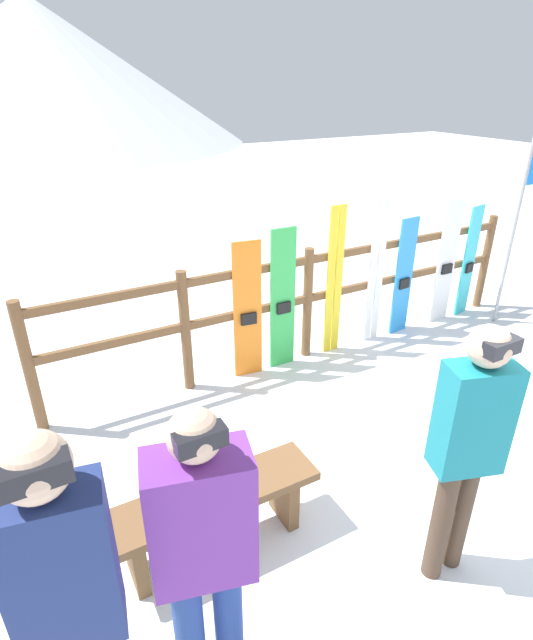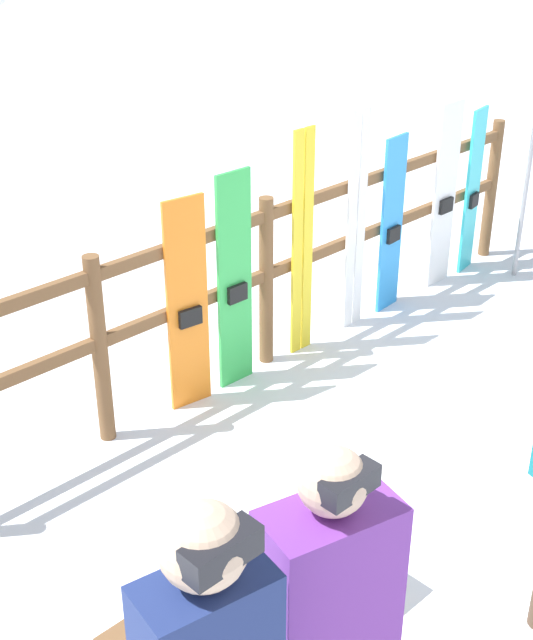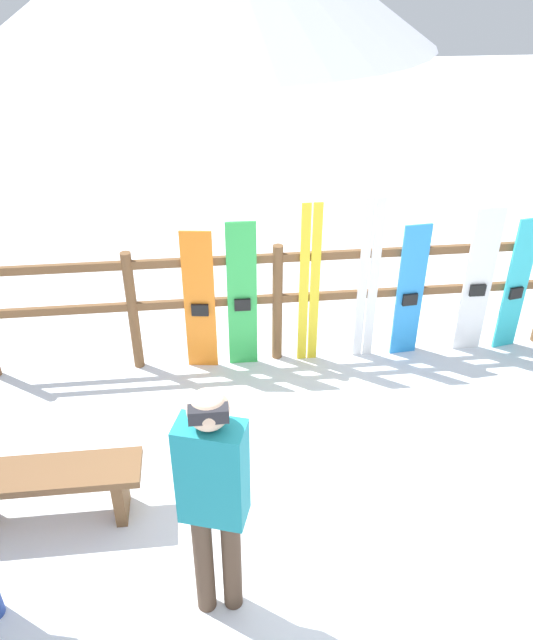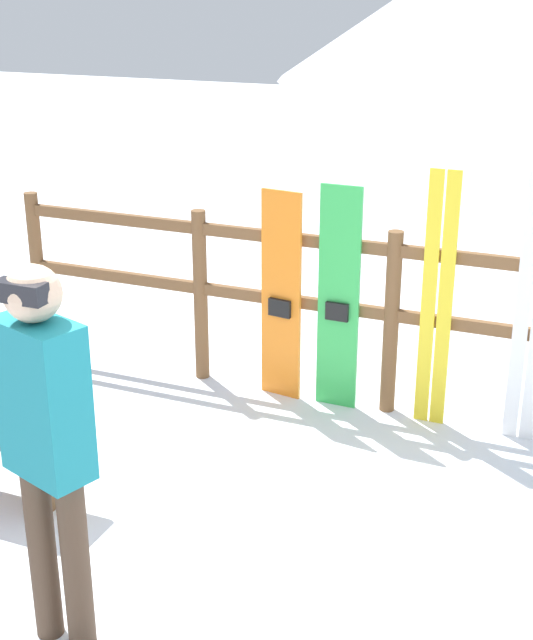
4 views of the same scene
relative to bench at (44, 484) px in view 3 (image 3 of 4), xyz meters
name	(u,v)px [view 3 (image 3 of 4)]	position (x,y,z in m)	size (l,w,h in m)	color
ground_plane	(314,526)	(1.91, -0.29, -0.35)	(40.00, 40.00, 0.00)	white
fence	(277,294)	(1.91, 1.88, 0.38)	(5.64, 0.10, 1.24)	brown
bench	(44,484)	(0.00, 0.00, 0.00)	(1.39, 0.36, 0.48)	brown
person_teal	(213,491)	(1.20, -0.83, 0.67)	(0.42, 0.32, 1.72)	#4C3828
snowboard_orange	(199,302)	(1.16, 1.82, 0.37)	(0.29, 0.08, 1.45)	orange
snowboard_green	(242,297)	(1.56, 1.82, 0.40)	(0.28, 0.06, 1.52)	green
ski_pair_yellow	(309,286)	(2.21, 1.82, 0.48)	(0.19, 0.02, 1.67)	yellow
ski_pair_white	(368,281)	(2.78, 1.82, 0.49)	(0.20, 0.02, 1.69)	white
snowboard_blue	(410,292)	(3.20, 1.82, 0.35)	(0.27, 0.07, 1.41)	#288CE0
snowboard_white	(478,282)	(3.88, 1.82, 0.42)	(0.28, 0.05, 1.55)	white
snowboard_cyan	(516,286)	(4.29, 1.82, 0.36)	(0.25, 0.09, 1.43)	#2DBFCC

